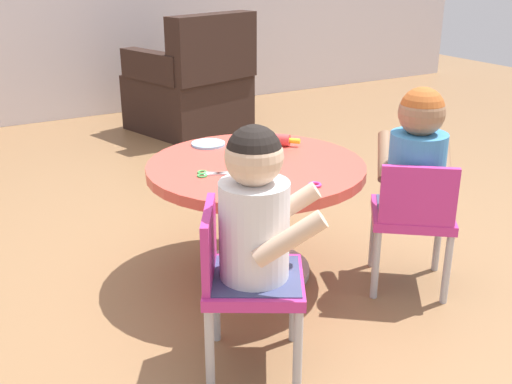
% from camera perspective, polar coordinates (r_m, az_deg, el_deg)
% --- Properties ---
extents(ground_plane, '(10.00, 10.00, 0.00)m').
position_cam_1_polar(ground_plane, '(2.58, -0.00, -7.40)').
color(ground_plane, olive).
extents(craft_table, '(0.85, 0.85, 0.48)m').
position_cam_1_polar(craft_table, '(2.43, -0.00, -0.01)').
color(craft_table, silver).
rests_on(craft_table, ground).
extents(child_chair_left, '(0.41, 0.41, 0.54)m').
position_cam_1_polar(child_chair_left, '(1.91, -1.22, -8.00)').
color(child_chair_left, '#B7B7BC').
rests_on(child_chair_left, ground).
extents(seated_child_left, '(0.43, 0.41, 0.51)m').
position_cam_1_polar(seated_child_left, '(1.81, -0.01, -1.73)').
color(seated_child_left, '#3F4772').
rests_on(seated_child_left, ground).
extents(child_chair_right, '(0.42, 0.42, 0.54)m').
position_cam_1_polar(child_chair_right, '(2.42, 14.20, -2.16)').
color(child_chair_right, '#B7B7BC').
rests_on(child_chair_right, ground).
extents(seated_child_right, '(0.42, 0.44, 0.51)m').
position_cam_1_polar(seated_child_right, '(2.38, 14.60, 3.24)').
color(seated_child_right, '#3F4772').
rests_on(seated_child_right, ground).
extents(armchair_dark, '(0.87, 0.88, 0.85)m').
position_cam_1_polar(armchair_dark, '(4.60, -5.89, 9.44)').
color(armchair_dark, black).
rests_on(armchair_dark, ground).
extents(rolling_pin, '(0.18, 0.18, 0.05)m').
position_cam_1_polar(rolling_pin, '(2.62, 1.59, 4.87)').
color(rolling_pin, '#D83F3F').
rests_on(rolling_pin, craft_table).
extents(craft_scissors, '(0.14, 0.11, 0.01)m').
position_cam_1_polar(craft_scissors, '(2.27, -4.30, 1.67)').
color(craft_scissors, silver).
rests_on(craft_scissors, craft_table).
extents(playdough_blob_0, '(0.14, 0.14, 0.01)m').
position_cam_1_polar(playdough_blob_0, '(2.63, -4.41, 4.42)').
color(playdough_blob_0, '#8CCCF2').
rests_on(playdough_blob_0, craft_table).
extents(cookie_cutter_0, '(0.05, 0.05, 0.01)m').
position_cam_1_polar(cookie_cutter_0, '(2.17, 5.42, 0.68)').
color(cookie_cutter_0, '#D83FA5').
rests_on(cookie_cutter_0, craft_table).
extents(cookie_cutter_1, '(0.05, 0.05, 0.01)m').
position_cam_1_polar(cookie_cutter_1, '(2.29, 0.99, 1.95)').
color(cookie_cutter_1, '#D83FA5').
rests_on(cookie_cutter_1, craft_table).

